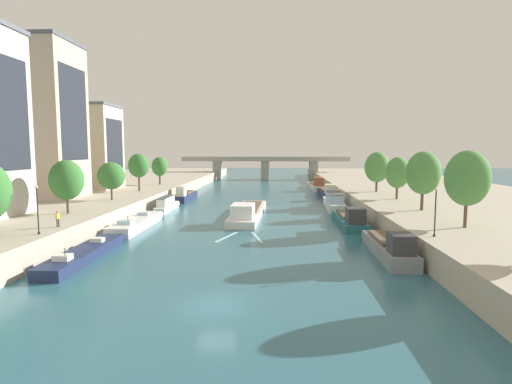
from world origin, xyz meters
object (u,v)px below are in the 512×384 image
moored_boat_right_downstream (316,185)px  bridge_far (265,165)px  tree_left_nearest (139,166)px  tree_right_nearest (467,178)px  tree_left_third (160,167)px  tree_right_midway (377,167)px  barge_midriver (248,212)px  lamppost_left_bank (38,208)px  moored_boat_right_upstream (389,247)px  tree_left_past_mid (111,176)px  tree_left_distant (66,180)px  moored_boat_right_midway (350,219)px  moored_boat_right_gap_after (334,201)px  moored_boat_left_upstream (137,223)px  moored_boat_left_midway (85,253)px  moored_boat_right_end (327,193)px  tree_right_end_of_row (423,173)px  moored_boat_left_far (186,195)px  person_on_quay (58,218)px  moored_boat_left_second (167,205)px  tree_right_distant (397,173)px  lamppost_right_bank (435,210)px

moored_boat_right_downstream → bridge_far: bearing=111.9°
tree_left_nearest → tree_right_nearest: (44.03, -33.19, 0.21)m
tree_left_third → tree_right_midway: size_ratio=0.84×
barge_midriver → lamppost_left_bank: bearing=-123.9°
moored_boat_right_upstream → tree_left_past_mid: tree_left_past_mid is taller
moored_boat_right_downstream → bridge_far: size_ratio=0.26×
barge_midriver → tree_left_distant: bearing=-146.6°
moored_boat_right_upstream → tree_right_midway: (7.30, 36.00, 6.07)m
tree_left_past_mid → moored_boat_right_midway: bearing=-8.4°
tree_left_nearest → moored_boat_right_gap_after: bearing=-4.5°
moored_boat_left_upstream → tree_right_midway: bearing=32.2°
barge_midriver → moored_boat_left_upstream: size_ratio=1.58×
tree_right_midway → tree_left_third: bearing=163.7°
tree_left_distant → lamppost_left_bank: size_ratio=1.44×
barge_midriver → tree_right_midway: 27.09m
moored_boat_right_midway → moored_boat_left_midway: bearing=-146.3°
moored_boat_right_gap_after → barge_midriver: bearing=-144.9°
moored_boat_right_end → tree_right_end_of_row: (7.68, -34.83, 6.30)m
barge_midriver → lamppost_left_bank: 31.25m
lamppost_left_bank → moored_boat_left_far: bearing=85.9°
tree_right_end_of_row → moored_boat_right_upstream: bearing=-119.7°
moored_boat_right_gap_after → tree_right_midway: bearing=24.7°
moored_boat_left_midway → moored_boat_right_upstream: 28.94m
moored_boat_left_upstream → person_on_quay: (-3.35, -13.14, 2.86)m
moored_boat_left_second → tree_left_distant: (-6.70, -19.57, 5.59)m
tree_left_past_mid → tree_right_midway: (43.21, 14.41, 0.78)m
moored_boat_right_upstream → tree_right_midway: tree_right_midway is taller
moored_boat_left_second → moored_boat_right_downstream: (28.56, 38.12, -0.00)m
moored_boat_left_midway → bridge_far: (14.07, 103.47, 4.28)m
lamppost_left_bank → tree_left_nearest: bearing=95.6°
moored_boat_right_gap_after → moored_boat_right_end: bearing=87.4°
moored_boat_right_end → bridge_far: bearing=105.4°
moored_boat_right_upstream → tree_left_distant: (-35.96, 8.47, 5.65)m
moored_boat_left_second → moored_boat_left_far: moored_boat_left_far is taller
moored_boat_left_upstream → tree_right_distant: 39.25m
person_on_quay → tree_right_midway: bearing=42.2°
person_on_quay → barge_midriver: bearing=52.1°
barge_midriver → tree_right_nearest: (22.99, -20.34, 6.60)m
moored_boat_right_downstream → tree_left_nearest: bearing=-138.8°
tree_left_nearest → lamppost_left_bank: bearing=-84.4°
barge_midriver → moored_boat_right_upstream: bearing=-55.6°
moored_boat_left_far → moored_boat_right_end: bearing=11.6°
tree_right_nearest → tree_right_midway: 34.17m
tree_left_third → moored_boat_left_upstream: bearing=-78.7°
tree_right_nearest → lamppost_left_bank: bearing=-172.4°
moored_boat_right_upstream → lamppost_right_bank: lamppost_right_bank is taller
barge_midriver → person_on_quay: person_on_quay is taller
moored_boat_left_far → moored_boat_right_end: 29.64m
tree_right_midway → lamppost_left_bank: size_ratio=1.61×
moored_boat_right_end → moored_boat_right_downstream: moored_boat_right_downstream is taller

